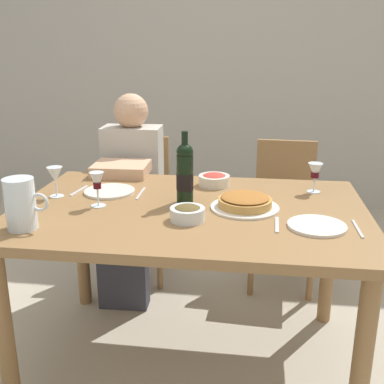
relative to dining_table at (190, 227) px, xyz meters
name	(u,v)px	position (x,y,z in m)	size (l,w,h in m)	color
ground_plane	(190,357)	(0.00, 0.00, -0.67)	(8.00, 8.00, 0.00)	#B2A893
back_wall	(228,47)	(0.00, 2.37, 0.73)	(8.00, 0.10, 2.80)	#B2ADA3
dining_table	(190,227)	(0.00, 0.00, 0.00)	(1.50, 1.00, 0.76)	olive
wine_bottle	(185,173)	(-0.03, 0.06, 0.23)	(0.07, 0.07, 0.32)	black
water_pitcher	(21,207)	(-0.59, -0.33, 0.18)	(0.17, 0.11, 0.20)	silver
baked_tart	(245,202)	(0.23, 0.01, 0.12)	(0.29, 0.29, 0.06)	white
salad_bowl	(214,179)	(0.07, 0.34, 0.12)	(0.15, 0.15, 0.06)	silver
olive_bowl	(187,213)	(0.01, -0.16, 0.12)	(0.14, 0.14, 0.06)	silver
wine_glass_left_diner	(315,172)	(0.55, 0.29, 0.19)	(0.07, 0.07, 0.14)	silver
wine_glass_right_diner	(55,176)	(-0.63, 0.06, 0.19)	(0.07, 0.07, 0.14)	silver
wine_glass_centre	(97,183)	(-0.39, -0.04, 0.20)	(0.06, 0.06, 0.15)	silver
dinner_plate_left_setting	(110,191)	(-0.40, 0.16, 0.10)	(0.24, 0.24, 0.01)	silver
dinner_plate_right_setting	(317,226)	(0.51, -0.16, 0.10)	(0.22, 0.22, 0.01)	white
fork_left_setting	(79,191)	(-0.55, 0.16, 0.09)	(0.16, 0.01, 0.01)	silver
knife_left_setting	(141,193)	(-0.25, 0.16, 0.09)	(0.18, 0.01, 0.01)	silver
knife_right_setting	(358,229)	(0.66, -0.16, 0.09)	(0.18, 0.01, 0.01)	silver
spoon_right_setting	(277,225)	(0.36, -0.16, 0.09)	(0.16, 0.01, 0.01)	silver
chair_left	(139,198)	(-0.45, 0.88, -0.17)	(0.42, 0.42, 0.87)	olive
diner_left	(129,191)	(-0.45, 0.64, -0.05)	(0.35, 0.51, 1.16)	#B7B2A8
chair_right	(284,204)	(0.45, 0.88, -0.17)	(0.42, 0.42, 0.87)	olive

